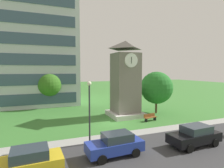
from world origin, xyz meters
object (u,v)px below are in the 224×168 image
Objects in this scene: street_lamp at (89,105)px; tree_by_building at (157,88)px; park_bench at (150,117)px; clock_tower at (125,83)px; parked_car_blue at (115,144)px; parked_car_black at (195,135)px; parked_car_yellow at (27,162)px; tree_near_tower at (50,85)px.

tree_by_building reaches higher than street_lamp.
park_bench is 5.66m from tree_by_building.
clock_tower is 1.68× the size of tree_by_building.
parked_car_blue is 0.93× the size of parked_car_black.
parked_car_blue is (-5.80, -10.41, -3.71)m from clock_tower.
street_lamp is at bearing 156.51° from parked_car_black.
street_lamp is 1.26× the size of parked_car_yellow.
clock_tower reaches higher than parked_car_blue.
tree_by_building is 1.43× the size of parked_car_blue.
parked_car_blue is (5.89, 0.56, -0.00)m from parked_car_yellow.
tree_by_building is (12.05, 7.61, 0.38)m from street_lamp.
parked_car_blue is (-7.64, -7.07, 0.40)m from park_bench.
street_lamp is 1.17× the size of parked_car_black.
parked_car_blue is (-10.84, -10.39, -2.89)m from tree_by_building.
park_bench is 10.41m from parked_car_blue.
tree_near_tower is 21.35m from parked_car_yellow.
clock_tower is at bearing 118.80° from park_bench.
clock_tower is 16.45m from parked_car_yellow.
street_lamp is 9.17m from parked_car_black.
parked_car_black is (8.09, -3.51, -2.51)m from street_lamp.
clock_tower reaches higher than park_bench.
tree_by_building is at bearing 46.04° from park_bench.
clock_tower is 1.77× the size of tree_near_tower.
tree_near_tower is at bearing 129.76° from park_bench.
parked_car_yellow is (-11.69, -10.97, -3.71)m from clock_tower.
street_lamp is at bearing -82.63° from tree_near_tower.
clock_tower is at bearing 179.78° from tree_by_building.
parked_car_black is (-0.76, -7.81, 0.40)m from park_bench.
clock_tower is at bearing 60.86° from parked_car_blue.
clock_tower is 1.90× the size of street_lamp.
tree_by_building reaches higher than parked_car_black.
clock_tower reaches higher than parked_car_yellow.
park_bench is 0.41× the size of parked_car_black.
tree_near_tower is at bearing 83.49° from parked_car_yellow.
parked_car_yellow is at bearing -96.51° from tree_near_tower.
clock_tower reaches higher than tree_near_tower.
tree_near_tower is (-9.29, 10.04, -0.74)m from clock_tower.
tree_by_building is (3.20, 3.32, 3.29)m from park_bench.
parked_car_yellow is 1.00× the size of parked_car_blue.
tree_by_building reaches higher than parked_car_blue.
tree_by_building is 12.16m from parked_car_black.
tree_near_tower reaches higher than parked_car_blue.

